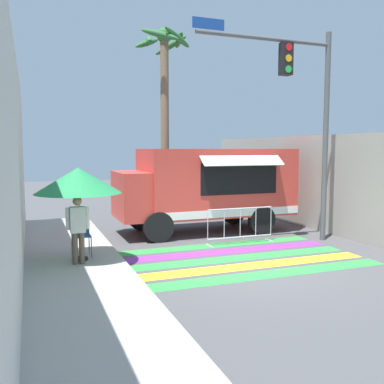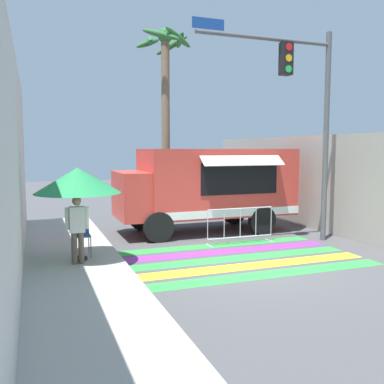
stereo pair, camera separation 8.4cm
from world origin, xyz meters
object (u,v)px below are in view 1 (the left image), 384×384
Objects in this scene: folding_chair at (81,231)px; palm_tree at (164,88)px; traffic_signal_pole at (303,99)px; food_truck at (204,185)px; vendor_person at (78,226)px; barricade_front at (240,226)px; patio_umbrella at (78,181)px.

palm_tree is at bearing 70.93° from folding_chair.
traffic_signal_pole is at bearing -70.82° from palm_tree.
palm_tree is (-0.15, 3.89, 3.67)m from food_truck.
traffic_signal_pole is (2.07, -2.51, 2.64)m from food_truck.
vendor_person is 4.93m from barricade_front.
food_truck is 3.75× the size of vendor_person.
traffic_signal_pole is 2.81× the size of patio_umbrella.
food_truck reaches higher than folding_chair.
patio_umbrella is 8.61m from palm_tree.
traffic_signal_pole reaches higher than barricade_front.
vendor_person is 0.20× the size of palm_tree.
palm_tree reaches higher than traffic_signal_pole.
patio_umbrella is 2.21× the size of folding_chair.
folding_chair is 0.64× the size of vendor_person.
palm_tree is (4.29, 7.12, 4.24)m from vendor_person.
barricade_front is at bearing 165.34° from traffic_signal_pole.
food_truck is 5.87× the size of folding_chair.
traffic_signal_pole reaches higher than folding_chair.
vendor_person is at bearing -101.54° from patio_umbrella.
folding_chair is 0.13× the size of palm_tree.
patio_umbrella is at bearing -146.47° from food_truck.
barricade_front is at bearing 19.02° from folding_chair.
barricade_front is (0.32, -2.05, -1.07)m from food_truck.
traffic_signal_pole is 6.82m from patio_umbrella.
patio_umbrella is 1.05× the size of barricade_front.
vendor_person is (-6.51, -0.73, -3.20)m from traffic_signal_pole.
food_truck is 5.35m from palm_tree.
vendor_person is at bearing -173.64° from traffic_signal_pole.
food_truck is at bearing 129.56° from traffic_signal_pole.
vendor_person is at bearing -143.92° from food_truck.
patio_umbrella reaches higher than folding_chair.
food_truck is at bearing 98.77° from barricade_front.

